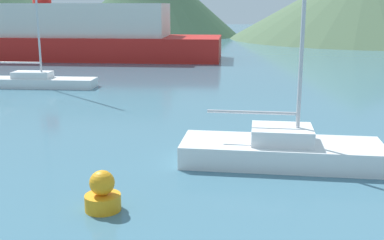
# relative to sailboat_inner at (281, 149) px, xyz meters

# --- Properties ---
(sailboat_inner) EXTENTS (6.32, 2.96, 6.93)m
(sailboat_inner) POSITION_rel_sailboat_inner_xyz_m (0.00, 0.00, 0.00)
(sailboat_inner) COLOR white
(sailboat_inner) RESTS_ON ground_plane
(sailboat_middle) EXTENTS (7.54, 2.19, 10.37)m
(sailboat_middle) POSITION_rel_sailboat_inner_xyz_m (-12.04, 14.11, -0.01)
(sailboat_middle) COLOR white
(sailboat_middle) RESTS_ON ground_plane
(ferry_distant) EXTENTS (31.99, 9.36, 6.46)m
(ferry_distant) POSITION_rel_sailboat_inner_xyz_m (-15.80, 29.69, 1.69)
(ferry_distant) COLOR red
(ferry_distant) RESTS_ON ground_plane
(buoy_marker) EXTENTS (0.86, 0.86, 0.98)m
(buoy_marker) POSITION_rel_sailboat_inner_xyz_m (-4.87, -3.42, -0.04)
(buoy_marker) COLOR orange
(buoy_marker) RESTS_ON ground_plane
(hill_east) EXTENTS (37.94, 37.94, 10.66)m
(hill_east) POSITION_rel_sailboat_inner_xyz_m (21.98, 55.01, 4.88)
(hill_east) COLOR #4C6647
(hill_east) RESTS_ON ground_plane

